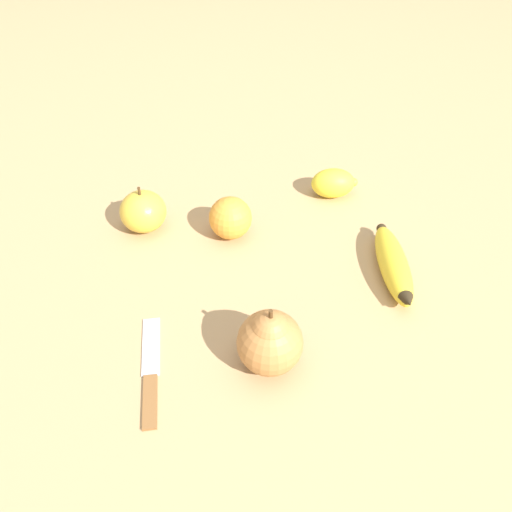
# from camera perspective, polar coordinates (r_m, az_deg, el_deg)

# --- Properties ---
(ground_plane) EXTENTS (3.00, 3.00, 0.00)m
(ground_plane) POSITION_cam_1_polar(r_m,az_deg,el_deg) (0.73, 3.94, -2.47)
(ground_plane) COLOR tan
(banana) EXTENTS (0.09, 0.17, 0.04)m
(banana) POSITION_cam_1_polar(r_m,az_deg,el_deg) (0.74, 15.45, -0.97)
(banana) COLOR yellow
(banana) RESTS_ON ground_plane
(orange) EXTENTS (0.07, 0.07, 0.07)m
(orange) POSITION_cam_1_polar(r_m,az_deg,el_deg) (0.78, -2.94, 4.37)
(orange) COLOR orange
(orange) RESTS_ON ground_plane
(pear) EXTENTS (0.08, 0.08, 0.10)m
(pear) POSITION_cam_1_polar(r_m,az_deg,el_deg) (0.60, 1.61, -9.62)
(pear) COLOR #B2753D
(pear) RESTS_ON ground_plane
(apple) EXTENTS (0.07, 0.07, 0.08)m
(apple) POSITION_cam_1_polar(r_m,az_deg,el_deg) (0.81, -12.77, 4.99)
(apple) COLOR gold
(apple) RESTS_ON ground_plane
(lemon) EXTENTS (0.09, 0.07, 0.05)m
(lemon) POSITION_cam_1_polar(r_m,az_deg,el_deg) (0.88, 8.83, 8.23)
(lemon) COLOR yellow
(lemon) RESTS_ON ground_plane
(paring_knife) EXTENTS (0.08, 0.15, 0.01)m
(paring_knife) POSITION_cam_1_polar(r_m,az_deg,el_deg) (0.63, -11.98, -12.89)
(paring_knife) COLOR silver
(paring_knife) RESTS_ON ground_plane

